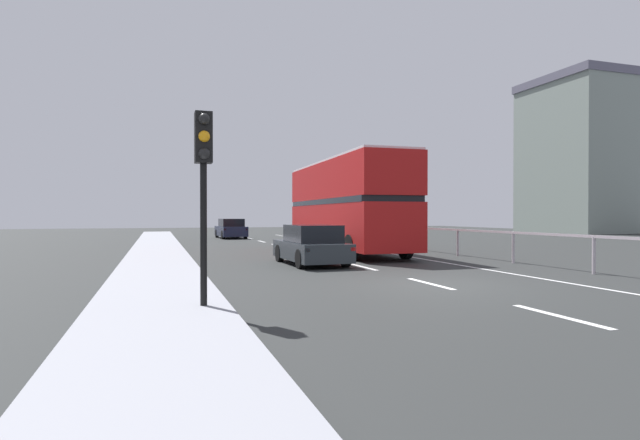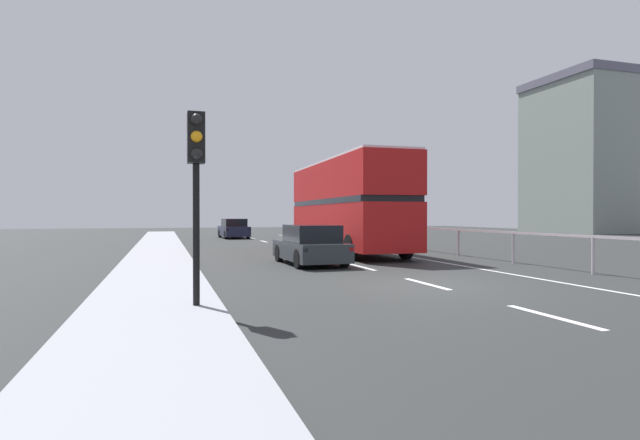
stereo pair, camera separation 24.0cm
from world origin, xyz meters
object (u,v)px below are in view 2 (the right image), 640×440
at_px(double_decker_bus_red, 346,204).
at_px(sedan_car_ahead, 234,229).
at_px(traffic_signal_pole, 196,161).
at_px(hatchback_car_near, 310,246).

height_order(double_decker_bus_red, sedan_car_ahead, double_decker_bus_red).
distance_m(double_decker_bus_red, traffic_signal_pole, 14.87).
distance_m(double_decker_bus_red, hatchback_car_near, 6.11).
relative_size(hatchback_car_near, traffic_signal_pole, 1.19).
distance_m(hatchback_car_near, traffic_signal_pole, 9.20).
xyz_separation_m(double_decker_bus_red, sedan_car_ahead, (-3.07, 16.05, -1.58)).
bearing_deg(sedan_car_ahead, double_decker_bus_red, -81.42).
xyz_separation_m(double_decker_bus_red, hatchback_car_near, (-3.19, -4.96, -1.61)).
relative_size(traffic_signal_pole, sedan_car_ahead, 0.79).
bearing_deg(hatchback_car_near, sedan_car_ahead, 88.44).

